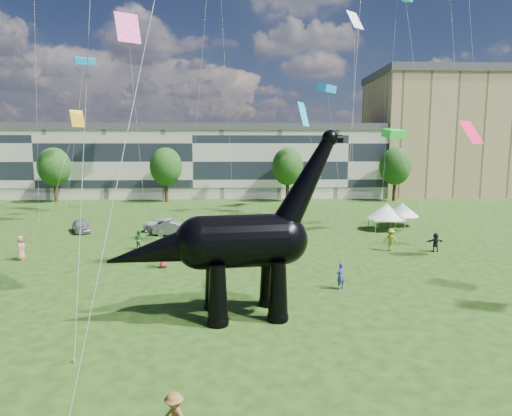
{
  "coord_description": "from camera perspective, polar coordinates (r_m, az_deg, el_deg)",
  "views": [
    {
      "loc": [
        0.26,
        -17.61,
        8.48
      ],
      "look_at": [
        1.17,
        8.0,
        5.0
      ],
      "focal_mm": 30.0,
      "sensor_mm": 36.0,
      "label": 1
    }
  ],
  "objects": [
    {
      "name": "ground",
      "position": [
        19.55,
        -2.73,
        -17.98
      ],
      "size": [
        220.0,
        220.0,
        0.0
      ],
      "primitive_type": "plane",
      "color": "#16330C",
      "rests_on": "ground"
    },
    {
      "name": "terrace_row",
      "position": [
        80.08,
        -7.99,
        5.88
      ],
      "size": [
        78.0,
        11.0,
        12.0
      ],
      "primitive_type": "cube",
      "color": "beige",
      "rests_on": "ground"
    },
    {
      "name": "apartment_block",
      "position": [
        91.71,
        23.94,
        8.65
      ],
      "size": [
        28.0,
        18.0,
        22.0
      ],
      "primitive_type": "cube",
      "color": "tan",
      "rests_on": "ground"
    },
    {
      "name": "tree_far_left",
      "position": [
        76.86,
        -25.33,
        5.36
      ],
      "size": [
        5.2,
        5.2,
        9.44
      ],
      "color": "#382314",
      "rests_on": "ground"
    },
    {
      "name": "tree_mid_left",
      "position": [
        71.7,
        -11.93,
        5.82
      ],
      "size": [
        5.2,
        5.2,
        9.44
      ],
      "color": "#382314",
      "rests_on": "ground"
    },
    {
      "name": "tree_mid_right",
      "position": [
        71.07,
        4.25,
        5.95
      ],
      "size": [
        5.2,
        5.2,
        9.44
      ],
      "color": "#382314",
      "rests_on": "ground"
    },
    {
      "name": "tree_far_right",
      "position": [
        75.19,
        18.09,
        5.69
      ],
      "size": [
        5.2,
        5.2,
        9.44
      ],
      "color": "#382314",
      "rests_on": "ground"
    },
    {
      "name": "dinosaur_sculpture",
      "position": [
        21.74,
        -2.92,
        -4.89
      ],
      "size": [
        12.14,
        3.98,
        9.88
      ],
      "rotation": [
        0.0,
        0.0,
        0.15
      ],
      "color": "black",
      "rests_on": "ground"
    },
    {
      "name": "car_silver",
      "position": [
        48.1,
        -22.3,
        -2.2
      ],
      "size": [
        3.16,
        4.2,
        1.33
      ],
      "primitive_type": "imported",
      "rotation": [
        0.0,
        0.0,
        0.46
      ],
      "color": "#BCBBC0",
      "rests_on": "ground"
    },
    {
      "name": "car_grey",
      "position": [
        43.48,
        -10.76,
        -2.71
      ],
      "size": [
        4.41,
        1.99,
        1.41
      ],
      "primitive_type": "imported",
      "rotation": [
        0.0,
        0.0,
        1.45
      ],
      "color": "slate",
      "rests_on": "ground"
    },
    {
      "name": "car_white",
      "position": [
        45.35,
        -11.61,
        -2.31
      ],
      "size": [
        5.5,
        3.9,
        1.39
      ],
      "primitive_type": "imported",
      "rotation": [
        0.0,
        0.0,
        1.22
      ],
      "color": "silver",
      "rests_on": "ground"
    },
    {
      "name": "car_dark",
      "position": [
        40.52,
        -0.07,
        -3.3
      ],
      "size": [
        4.75,
        5.13,
        1.45
      ],
      "primitive_type": "imported",
      "rotation": [
        0.0,
        0.0,
        -0.7
      ],
      "color": "#595960",
      "rests_on": "ground"
    },
    {
      "name": "gazebo_near",
      "position": [
        50.86,
        18.85,
        -0.21
      ],
      "size": [
        4.33,
        4.33,
        2.6
      ],
      "rotation": [
        0.0,
        0.0,
        -0.18
      ],
      "color": "white",
      "rests_on": "ground"
    },
    {
      "name": "gazebo_far",
      "position": [
        47.59,
        17.0,
        -0.44
      ],
      "size": [
        4.28,
        4.28,
        2.84
      ],
      "rotation": [
        0.0,
        0.0,
        -0.05
      ],
      "color": "white",
      "rests_on": "ground"
    },
    {
      "name": "visitors",
      "position": [
        32.69,
        -5.58,
        -5.77
      ],
      "size": [
        43.05,
        29.25,
        1.89
      ],
      "color": "brown",
      "rests_on": "ground"
    },
    {
      "name": "kites",
      "position": [
        51.63,
        17.98,
        21.42
      ],
      "size": [
        59.06,
        53.19,
        29.91
      ],
      "color": "red",
      "rests_on": "ground"
    }
  ]
}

